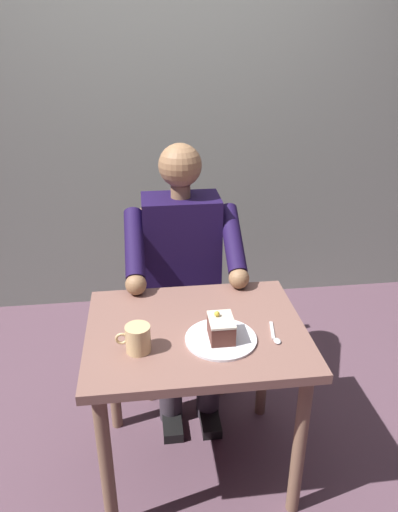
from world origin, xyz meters
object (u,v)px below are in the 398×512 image
object	(u,v)px
dining_table	(196,351)
chair	(181,288)
coffee_cup	(138,338)
seated_person	(183,276)
dessert_spoon	(275,336)
cake_slice	(221,328)

from	to	relation	value
dining_table	chair	xyz separation A→B (m)	(0.00, -0.68, -0.10)
coffee_cup	seated_person	bearing A→B (deg)	-109.11
coffee_cup	dessert_spoon	bearing A→B (deg)	-177.75
dining_table	cake_slice	xyz separation A→B (m)	(-0.08, 0.09, 0.16)
dining_table	cake_slice	distance (m)	0.20
seated_person	chair	bearing A→B (deg)	-90.00
dining_table	dessert_spoon	world-z (taller)	dessert_spoon
seated_person	dessert_spoon	xyz separation A→B (m)	(-0.28, 0.60, 0.05)
dessert_spoon	cake_slice	bearing A→B (deg)	-1.71
cake_slice	dessert_spoon	xyz separation A→B (m)	(-0.20, 0.01, -0.05)
chair	dessert_spoon	distance (m)	0.85
coffee_cup	chair	bearing A→B (deg)	-105.21
chair	coffee_cup	bearing A→B (deg)	74.79
chair	seated_person	distance (m)	0.24
seated_person	coffee_cup	bearing A→B (deg)	70.89
seated_person	dessert_spoon	bearing A→B (deg)	114.75
cake_slice	dessert_spoon	distance (m)	0.20
coffee_cup	dining_table	bearing A→B (deg)	-152.33
coffee_cup	dessert_spoon	xyz separation A→B (m)	(-0.49, -0.02, -0.05)
dining_table	seated_person	size ratio (longest dim) A/B	0.64
seated_person	cake_slice	distance (m)	0.61
dining_table	coffee_cup	xyz separation A→B (m)	(0.22, 0.11, 0.16)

